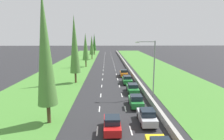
% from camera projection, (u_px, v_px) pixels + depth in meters
% --- Properties ---
extents(ground_plane, '(300.00, 300.00, 0.00)m').
position_uv_depth(ground_plane, '(109.00, 66.00, 63.77)').
color(ground_plane, '#28282B').
rests_on(ground_plane, ground).
extents(grass_verge_left, '(14.00, 140.00, 0.04)m').
position_uv_depth(grass_verge_left, '(71.00, 66.00, 63.42)').
color(grass_verge_left, '#478433').
rests_on(grass_verge_left, ground).
extents(grass_verge_right, '(14.00, 140.00, 0.04)m').
position_uv_depth(grass_verge_right, '(151.00, 65.00, 64.16)').
color(grass_verge_right, '#478433').
rests_on(grass_verge_right, ground).
extents(median_barrier, '(0.44, 120.00, 0.85)m').
position_uv_depth(median_barrier, '(126.00, 64.00, 63.86)').
color(median_barrier, '#9E9B93').
rests_on(median_barrier, ground).
extents(lane_markings, '(3.64, 116.00, 0.01)m').
position_uv_depth(lane_markings, '(109.00, 66.00, 63.77)').
color(lane_markings, white).
rests_on(lane_markings, ground).
extents(silver_hatchback_right_lane, '(1.74, 3.90, 1.72)m').
position_uv_depth(silver_hatchback_right_lane, '(147.00, 116.00, 21.02)').
color(silver_hatchback_right_lane, silver).
rests_on(silver_hatchback_right_lane, ground).
extents(green_hatchback_right_lane, '(1.74, 3.90, 1.72)m').
position_uv_depth(green_hatchback_right_lane, '(136.00, 101.00, 26.07)').
color(green_hatchback_right_lane, '#237A33').
rests_on(green_hatchback_right_lane, ground).
extents(green_sedan_right_lane, '(1.82, 4.50, 1.64)m').
position_uv_depth(green_sedan_right_lane, '(133.00, 88.00, 32.59)').
color(green_sedan_right_lane, '#237A33').
rests_on(green_sedan_right_lane, ground).
extents(green_sedan_right_lane_fifth, '(1.82, 4.50, 1.64)m').
position_uv_depth(green_sedan_right_lane_fifth, '(127.00, 79.00, 39.28)').
color(green_sedan_right_lane_fifth, '#237A33').
rests_on(green_sedan_right_lane_fifth, ground).
extents(orange_hatchback_right_lane, '(1.74, 3.90, 1.72)m').
position_uv_depth(orange_hatchback_right_lane, '(124.00, 73.00, 46.18)').
color(orange_hatchback_right_lane, orange).
rests_on(orange_hatchback_right_lane, ground).
extents(red_hatchback_centre_lane, '(1.74, 3.90, 1.72)m').
position_uv_depth(red_hatchback_centre_lane, '(112.00, 124.00, 19.13)').
color(red_hatchback_centre_lane, red).
rests_on(red_hatchback_centre_lane, ground).
extents(poplar_tree_nearest, '(2.16, 2.16, 14.38)m').
position_uv_depth(poplar_tree_nearest, '(45.00, 50.00, 19.86)').
color(poplar_tree_nearest, '#4C3823').
rests_on(poplar_tree_nearest, ground).
extents(poplar_tree_second, '(2.15, 2.15, 14.02)m').
position_uv_depth(poplar_tree_second, '(75.00, 44.00, 38.44)').
color(poplar_tree_second, '#4C3823').
rests_on(poplar_tree_second, ground).
extents(poplar_tree_third, '(2.07, 2.07, 10.86)m').
position_uv_depth(poplar_tree_third, '(86.00, 47.00, 60.06)').
color(poplar_tree_third, '#4C3823').
rests_on(poplar_tree_third, ground).
extents(poplar_tree_fourth, '(2.06, 2.06, 10.32)m').
position_uv_depth(poplar_tree_fourth, '(92.00, 45.00, 80.88)').
color(poplar_tree_fourth, '#4C3823').
rests_on(poplar_tree_fourth, ground).
extents(poplar_tree_fifth, '(2.09, 2.09, 11.60)m').
position_uv_depth(poplar_tree_fifth, '(94.00, 42.00, 102.02)').
color(poplar_tree_fifth, '#4C3823').
rests_on(poplar_tree_fifth, ground).
extents(street_light_mast, '(3.20, 0.28, 9.00)m').
position_uv_depth(street_light_mast, '(152.00, 65.00, 30.03)').
color(street_light_mast, gray).
rests_on(street_light_mast, ground).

